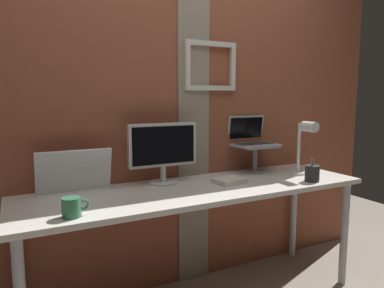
% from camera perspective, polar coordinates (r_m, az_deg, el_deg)
% --- Properties ---
extents(brick_wall_back, '(3.54, 0.16, 2.47)m').
position_cam_1_polar(brick_wall_back, '(2.39, -3.32, 6.22)').
color(brick_wall_back, brown).
rests_on(brick_wall_back, ground_plane).
extents(desk, '(2.12, 0.61, 0.76)m').
position_cam_1_polar(desk, '(2.16, 1.23, -8.90)').
color(desk, silver).
rests_on(desk, ground_plane).
extents(monitor, '(0.44, 0.18, 0.38)m').
position_cam_1_polar(monitor, '(2.19, -4.73, -0.71)').
color(monitor, silver).
rests_on(monitor, desk).
extents(laptop_stand, '(0.28, 0.22, 0.19)m').
position_cam_1_polar(laptop_stand, '(2.56, 10.21, -1.65)').
color(laptop_stand, gray).
rests_on(laptop_stand, desk).
extents(laptop, '(0.31, 0.24, 0.21)m').
position_cam_1_polar(laptop, '(2.59, 9.49, 1.14)').
color(laptop, '#ADB2B7').
rests_on(laptop, laptop_stand).
extents(whiteboard_panel, '(0.41, 0.09, 0.25)m').
position_cam_1_polar(whiteboard_panel, '(2.10, -18.56, -4.20)').
color(whiteboard_panel, white).
rests_on(whiteboard_panel, desk).
extents(desk_lamp, '(0.12, 0.20, 0.38)m').
position_cam_1_polar(desk_lamp, '(2.52, 17.81, 0.31)').
color(desk_lamp, white).
rests_on(desk_lamp, desk).
extents(pen_cup, '(0.09, 0.09, 0.15)m').
position_cam_1_polar(pen_cup, '(2.39, 18.92, -4.51)').
color(pen_cup, '#262628').
rests_on(pen_cup, desk).
extents(coffee_mug, '(0.12, 0.08, 0.09)m').
position_cam_1_polar(coffee_mug, '(1.70, -18.90, -9.69)').
color(coffee_mug, '#33724C').
rests_on(coffee_mug, desk).
extents(paper_clutter_stack, '(0.22, 0.17, 0.03)m').
position_cam_1_polar(paper_clutter_stack, '(2.24, 6.15, -5.91)').
color(paper_clutter_stack, silver).
rests_on(paper_clutter_stack, desk).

